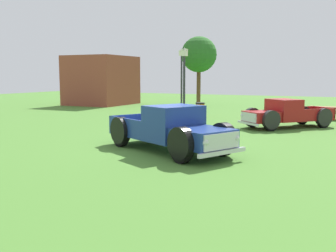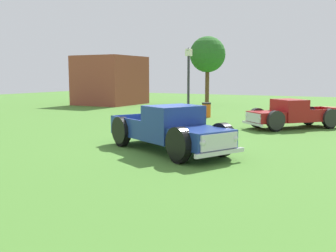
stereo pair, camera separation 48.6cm
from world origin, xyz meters
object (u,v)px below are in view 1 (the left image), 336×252
at_px(pickup_truck_behind_left, 283,114).
at_px(lamp_post_near, 181,81).
at_px(pickup_truck_foreground, 175,130).
at_px(lamp_post_far, 184,86).
at_px(picnic_table, 324,111).
at_px(trash_can, 200,110).
at_px(oak_tree_east, 199,55).

xyz_separation_m(pickup_truck_behind_left, lamp_post_near, (-7.26, 3.60, 1.60)).
bearing_deg(pickup_truck_foreground, lamp_post_far, 110.52).
relative_size(pickup_truck_foreground, picnic_table, 3.09).
bearing_deg(lamp_post_near, pickup_truck_foreground, -67.38).
bearing_deg(trash_can, pickup_truck_behind_left, -28.35).
distance_m(pickup_truck_foreground, lamp_post_near, 13.02).
height_order(pickup_truck_foreground, pickup_truck_behind_left, pickup_truck_foreground).
bearing_deg(pickup_truck_foreground, trash_can, 106.69).
height_order(pickup_truck_foreground, trash_can, pickup_truck_foreground).
relative_size(pickup_truck_foreground, oak_tree_east, 0.92).
height_order(picnic_table, trash_can, trash_can).
relative_size(pickup_truck_foreground, lamp_post_far, 1.39).
bearing_deg(pickup_truck_foreground, oak_tree_east, 109.03).
height_order(lamp_post_near, lamp_post_far, lamp_post_near).
height_order(trash_can, oak_tree_east, oak_tree_east).
bearing_deg(oak_tree_east, lamp_post_near, -75.94).
xyz_separation_m(lamp_post_far, trash_can, (-1.09, 5.17, -1.66)).
height_order(pickup_truck_behind_left, lamp_post_near, lamp_post_near).
bearing_deg(pickup_truck_foreground, lamp_post_near, 112.62).
xyz_separation_m(pickup_truck_behind_left, trash_can, (-5.70, 3.08, -0.23)).
bearing_deg(trash_can, lamp_post_far, -78.13).
bearing_deg(oak_tree_east, pickup_truck_foreground, -70.97).
bearing_deg(lamp_post_far, pickup_truck_foreground, -69.48).
relative_size(pickup_truck_foreground, trash_can, 5.96).
bearing_deg(trash_can, pickup_truck_foreground, -73.31).
relative_size(lamp_post_near, picnic_table, 2.40).
bearing_deg(lamp_post_near, trash_can, -18.69).
relative_size(pickup_truck_foreground, pickup_truck_behind_left, 1.21).
distance_m(lamp_post_near, trash_can, 2.45).
height_order(pickup_truck_foreground, oak_tree_east, oak_tree_east).
bearing_deg(pickup_truck_behind_left, picnic_table, 72.45).
relative_size(lamp_post_far, oak_tree_east, 0.66).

